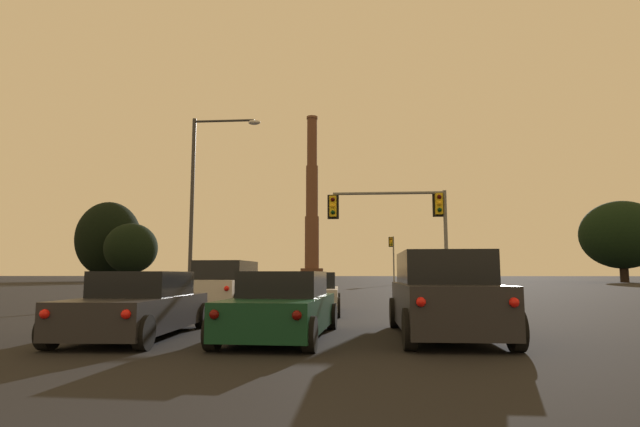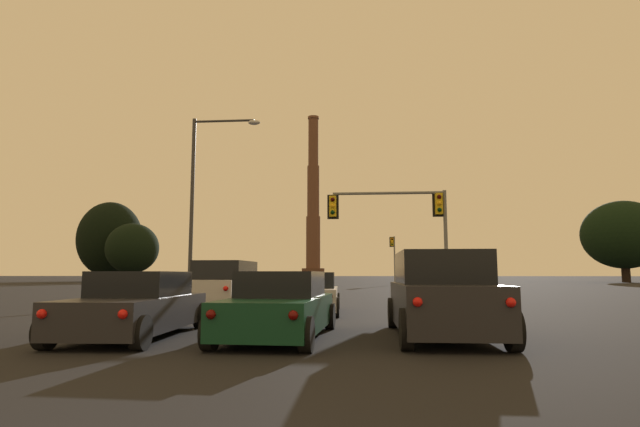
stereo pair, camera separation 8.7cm
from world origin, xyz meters
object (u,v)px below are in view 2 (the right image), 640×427
object	(u,v)px
sedan_center_lane_front	(312,294)
street_lamp	(202,188)
sedan_center_lane_second	(280,307)
suv_right_lane_second	(441,296)
suv_left_lane_front	(225,286)
smokestack	(313,213)
sedan_left_lane_second	(138,306)
traffic_light_overhead_right	(404,216)
traffic_light_far_right	(393,253)

from	to	relation	value
sedan_center_lane_front	street_lamp	world-z (taller)	street_lamp
street_lamp	sedan_center_lane_second	bearing A→B (deg)	-65.42
suv_right_lane_second	street_lamp	distance (m)	17.69
suv_right_lane_second	suv_left_lane_front	bearing A→B (deg)	132.43
suv_left_lane_front	suv_right_lane_second	size ratio (longest dim) A/B	1.01
sedan_center_lane_second	smokestack	bearing A→B (deg)	97.90
sedan_center_lane_second	sedan_left_lane_second	world-z (taller)	same
sedan_center_lane_front	traffic_light_overhead_right	bearing A→B (deg)	58.34
sedan_center_lane_second	street_lamp	world-z (taller)	street_lamp
traffic_light_far_right	smokestack	xyz separation A→B (m)	(-18.36, 86.10, 15.50)
sedan_center_lane_front	sedan_center_lane_second	xyz separation A→B (m)	(0.02, -6.97, 0.00)
suv_right_lane_second	traffic_light_far_right	size ratio (longest dim) A/B	0.82
traffic_light_far_right	traffic_light_overhead_right	bearing A→B (deg)	-92.75
sedan_left_lane_second	suv_right_lane_second	xyz separation A→B (m)	(6.67, 0.44, 0.23)
traffic_light_overhead_right	street_lamp	xyz separation A→B (m)	(-10.35, 0.22, 1.60)
suv_left_lane_front	sedan_center_lane_second	bearing A→B (deg)	-64.87
sedan_left_lane_second	suv_right_lane_second	bearing A→B (deg)	1.56
street_lamp	traffic_light_overhead_right	bearing A→B (deg)	-1.24
sedan_left_lane_second	suv_right_lane_second	size ratio (longest dim) A/B	0.97
suv_left_lane_front	suv_right_lane_second	xyz separation A→B (m)	(6.92, -7.53, 0.00)
sedan_center_lane_second	smokestack	distance (m)	139.35
sedan_center_lane_front	traffic_light_far_right	bearing A→B (deg)	80.36
sedan_center_lane_front	smokestack	size ratio (longest dim) A/B	0.10
sedan_center_lane_front	traffic_light_far_right	xyz separation A→B (m)	(5.70, 44.43, 3.26)
suv_left_lane_front	sedan_center_lane_second	size ratio (longest dim) A/B	1.04
sedan_center_lane_front	smokestack	world-z (taller)	smokestack
smokestack	suv_left_lane_front	bearing A→B (deg)	-85.91
suv_right_lane_second	sedan_center_lane_front	bearing A→B (deg)	117.87
sedan_center_lane_front	suv_left_lane_front	xyz separation A→B (m)	(-3.40, 0.93, 0.23)
sedan_center_lane_second	sedan_left_lane_second	distance (m)	3.18
sedan_center_lane_second	street_lamp	xyz separation A→B (m)	(-6.47, 14.14, 5.15)
traffic_light_far_right	street_lamp	distance (m)	39.24
smokestack	traffic_light_overhead_right	bearing A→B (deg)	-82.37
suv_left_lane_front	sedan_left_lane_second	world-z (taller)	suv_left_lane_front
suv_left_lane_front	traffic_light_overhead_right	size ratio (longest dim) A/B	0.82
suv_left_lane_front	street_lamp	size ratio (longest dim) A/B	0.52
sedan_center_lane_front	sedan_center_lane_second	size ratio (longest dim) A/B	1.00
suv_left_lane_front	smokestack	world-z (taller)	smokestack
sedan_left_lane_second	sedan_center_lane_front	bearing A→B (deg)	63.67
sedan_center_lane_second	smokestack	xyz separation A→B (m)	(-12.69, 137.50, 18.76)
traffic_light_overhead_right	suv_left_lane_front	bearing A→B (deg)	-140.53
sedan_center_lane_front	smokestack	xyz separation A→B (m)	(-12.66, 130.53, 18.76)
smokestack	sedan_center_lane_second	bearing A→B (deg)	-84.73
sedan_left_lane_second	traffic_light_overhead_right	bearing A→B (deg)	61.03
sedan_center_lane_second	traffic_light_far_right	world-z (taller)	traffic_light_far_right
suv_right_lane_second	sedan_left_lane_second	bearing A→B (deg)	-176.39
sedan_left_lane_second	suv_right_lane_second	distance (m)	6.68
suv_left_lane_front	smokestack	size ratio (longest dim) A/B	0.10
sedan_left_lane_second	street_lamp	world-z (taller)	street_lamp
sedan_center_lane_front	smokestack	distance (m)	132.48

